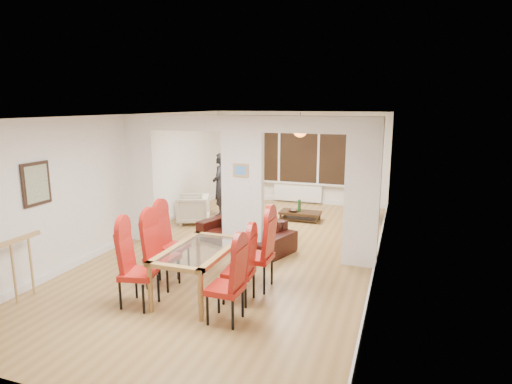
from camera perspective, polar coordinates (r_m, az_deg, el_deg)
The scene contains 24 objects.
floor at distance 8.38m, azimuth -1.74°, elevation -7.87°, with size 5.00×9.00×0.01m, color olive.
room_walls at distance 8.04m, azimuth -1.80°, elevation 0.90°, with size 5.00×9.00×2.60m, color silver, non-canonical shape.
divider_wall at distance 8.04m, azimuth -1.80°, elevation 0.90°, with size 5.00×0.18×2.60m, color white.
bay_window_blinds at distance 12.22m, azimuth 5.72°, elevation 5.49°, with size 3.00×0.08×1.80m, color black.
radiator at distance 12.36m, azimuth 5.57°, elevation -0.07°, with size 1.40×0.08×0.50m, color white.
pendant_light at distance 10.99m, azimuth 5.91°, elevation 8.20°, with size 0.36×0.36×0.36m, color orange.
stair_newel at distance 6.96m, azimuth -29.96°, elevation -8.84°, with size 0.40×1.20×1.10m, color #A7844D, non-canonical shape.
wall_poster at distance 7.37m, azimuth -27.25°, elevation 0.98°, with size 0.04×0.52×0.67m, color gray.
pillar_photo at distance 7.90m, azimuth -2.07°, elevation 2.91°, with size 0.30×0.03×0.25m, color #4C8CD8.
dining_table at distance 6.51m, azimuth -7.56°, elevation -10.47°, with size 0.86×1.54×0.72m, color olive, non-canonical shape.
dining_chair_la at distance 6.26m, azimuth -15.43°, elevation -9.70°, with size 0.45×0.45×1.13m, color maroon, non-canonical shape.
dining_chair_lb at distance 6.81m, azimuth -12.37°, elevation -7.95°, with size 0.44×0.44×1.09m, color maroon, non-canonical shape.
dining_chair_lc at distance 7.26m, azimuth -11.01°, elevation -6.58°, with size 0.44×0.44×1.11m, color maroon, non-canonical shape.
dining_chair_ra at distance 5.66m, azimuth -4.15°, elevation -11.95°, with size 0.43×0.43×1.08m, color maroon, non-canonical shape.
dining_chair_rb at distance 6.19m, azimuth -2.34°, elevation -9.96°, with size 0.42×0.42×1.05m, color maroon, non-canonical shape.
dining_chair_rc at distance 6.60m, azimuth 0.03°, elevation -7.96°, with size 0.47×0.47×1.17m, color maroon, non-canonical shape.
sofa at distance 8.59m, azimuth -1.49°, elevation -5.31°, with size 2.03×0.79×0.59m, color black.
armchair at distance 10.34m, azimuth -8.41°, elevation -2.26°, with size 0.74×0.72×0.67m, color beige.
person at distance 10.82m, azimuth -4.78°, elevation 0.98°, with size 0.38×0.59×1.61m, color black.
television at distance 10.77m, azimuth 14.23°, elevation -2.31°, with size 0.12×0.93×0.54m, color black.
coffee_table at distance 10.53m, azimuth 5.91°, elevation -3.19°, with size 0.98×0.49×0.23m, color black, non-canonical shape.
bottle at distance 10.48m, azimuth 5.80°, elevation -1.77°, with size 0.08×0.08×0.30m, color #143F19.
bowl at distance 10.45m, azimuth 4.96°, elevation -2.50°, with size 0.22×0.22×0.05m, color black.
shoes at distance 8.01m, azimuth -2.02°, elevation -8.39°, with size 0.26×0.28×0.11m, color black, non-canonical shape.
Camera 1 is at (2.84, -7.37, 2.80)m, focal length 30.00 mm.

